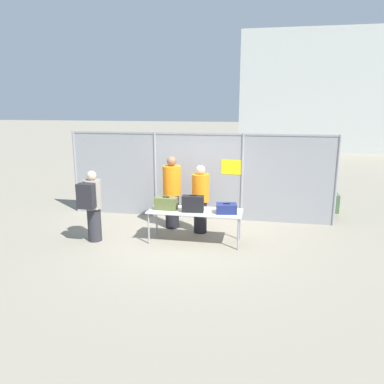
{
  "coord_description": "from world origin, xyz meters",
  "views": [
    {
      "loc": [
        1.75,
        -8.16,
        3.16
      ],
      "look_at": [
        0.08,
        0.61,
        1.05
      ],
      "focal_mm": 35.0,
      "sensor_mm": 36.0,
      "label": 1
    }
  ],
  "objects_px": {
    "suitcase_olive": "(166,203)",
    "security_worker_far": "(172,192)",
    "inspection_table": "(195,213)",
    "suitcase_navy": "(226,208)",
    "utility_trailer": "(282,197)",
    "suitcase_black": "(193,204)",
    "security_worker_near": "(200,198)",
    "traveler_hooded": "(92,203)"
  },
  "relations": [
    {
      "from": "suitcase_navy",
      "to": "traveler_hooded",
      "type": "bearing_deg",
      "value": -172.83
    },
    {
      "from": "inspection_table",
      "to": "suitcase_navy",
      "type": "relative_size",
      "value": 4.36
    },
    {
      "from": "security_worker_far",
      "to": "inspection_table",
      "type": "bearing_deg",
      "value": 106.55
    },
    {
      "from": "inspection_table",
      "to": "traveler_hooded",
      "type": "distance_m",
      "value": 2.39
    },
    {
      "from": "traveler_hooded",
      "to": "security_worker_far",
      "type": "bearing_deg",
      "value": 46.26
    },
    {
      "from": "security_worker_near",
      "to": "security_worker_far",
      "type": "bearing_deg",
      "value": -4.04
    },
    {
      "from": "utility_trailer",
      "to": "inspection_table",
      "type": "bearing_deg",
      "value": -123.37
    },
    {
      "from": "suitcase_black",
      "to": "suitcase_olive",
      "type": "bearing_deg",
      "value": 173.82
    },
    {
      "from": "traveler_hooded",
      "to": "security_worker_near",
      "type": "relative_size",
      "value": 0.98
    },
    {
      "from": "inspection_table",
      "to": "security_worker_far",
      "type": "distance_m",
      "value": 1.22
    },
    {
      "from": "security_worker_near",
      "to": "suitcase_navy",
      "type": "bearing_deg",
      "value": 147.56
    },
    {
      "from": "inspection_table",
      "to": "utility_trailer",
      "type": "relative_size",
      "value": 0.55
    },
    {
      "from": "inspection_table",
      "to": "suitcase_black",
      "type": "distance_m",
      "value": 0.26
    },
    {
      "from": "suitcase_olive",
      "to": "security_worker_near",
      "type": "relative_size",
      "value": 0.3
    },
    {
      "from": "suitcase_black",
      "to": "security_worker_near",
      "type": "relative_size",
      "value": 0.3
    },
    {
      "from": "security_worker_near",
      "to": "inspection_table",
      "type": "bearing_deg",
      "value": 101.69
    },
    {
      "from": "inspection_table",
      "to": "suitcase_olive",
      "type": "bearing_deg",
      "value": -177.99
    },
    {
      "from": "suitcase_black",
      "to": "traveler_hooded",
      "type": "distance_m",
      "value": 2.33
    },
    {
      "from": "traveler_hooded",
      "to": "inspection_table",
      "type": "bearing_deg",
      "value": 16.15
    },
    {
      "from": "suitcase_olive",
      "to": "security_worker_near",
      "type": "distance_m",
      "value": 0.99
    },
    {
      "from": "suitcase_navy",
      "to": "utility_trailer",
      "type": "height_order",
      "value": "suitcase_navy"
    },
    {
      "from": "security_worker_far",
      "to": "utility_trailer",
      "type": "height_order",
      "value": "security_worker_far"
    },
    {
      "from": "suitcase_navy",
      "to": "security_worker_near",
      "type": "height_order",
      "value": "security_worker_near"
    },
    {
      "from": "security_worker_near",
      "to": "security_worker_far",
      "type": "relative_size",
      "value": 0.91
    },
    {
      "from": "suitcase_olive",
      "to": "utility_trailer",
      "type": "bearing_deg",
      "value": 49.12
    },
    {
      "from": "suitcase_olive",
      "to": "security_worker_far",
      "type": "bearing_deg",
      "value": 95.31
    },
    {
      "from": "inspection_table",
      "to": "security_worker_near",
      "type": "xyz_separation_m",
      "value": [
        0.01,
        0.67,
        0.18
      ]
    },
    {
      "from": "suitcase_navy",
      "to": "utility_trailer",
      "type": "xyz_separation_m",
      "value": [
        1.38,
        3.25,
        -0.46
      ]
    },
    {
      "from": "suitcase_olive",
      "to": "suitcase_navy",
      "type": "relative_size",
      "value": 1.04
    },
    {
      "from": "inspection_table",
      "to": "suitcase_olive",
      "type": "distance_m",
      "value": 0.71
    },
    {
      "from": "inspection_table",
      "to": "suitcase_navy",
      "type": "distance_m",
      "value": 0.75
    },
    {
      "from": "suitcase_olive",
      "to": "security_worker_far",
      "type": "relative_size",
      "value": 0.28
    },
    {
      "from": "suitcase_black",
      "to": "security_worker_near",
      "type": "bearing_deg",
      "value": 86.53
    },
    {
      "from": "suitcase_olive",
      "to": "utility_trailer",
      "type": "distance_m",
      "value": 4.3
    },
    {
      "from": "suitcase_olive",
      "to": "suitcase_navy",
      "type": "distance_m",
      "value": 1.41
    },
    {
      "from": "utility_trailer",
      "to": "suitcase_olive",
      "type": "bearing_deg",
      "value": -130.88
    },
    {
      "from": "traveler_hooded",
      "to": "utility_trailer",
      "type": "xyz_separation_m",
      "value": [
        4.45,
        3.64,
        -0.53
      ]
    },
    {
      "from": "inspection_table",
      "to": "suitcase_black",
      "type": "xyz_separation_m",
      "value": [
        -0.03,
        -0.09,
        0.24
      ]
    },
    {
      "from": "inspection_table",
      "to": "utility_trailer",
      "type": "distance_m",
      "value": 3.85
    },
    {
      "from": "utility_trailer",
      "to": "suitcase_black",
      "type": "bearing_deg",
      "value": -123.03
    },
    {
      "from": "inspection_table",
      "to": "suitcase_black",
      "type": "height_order",
      "value": "suitcase_black"
    },
    {
      "from": "inspection_table",
      "to": "traveler_hooded",
      "type": "relative_size",
      "value": 1.29
    }
  ]
}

